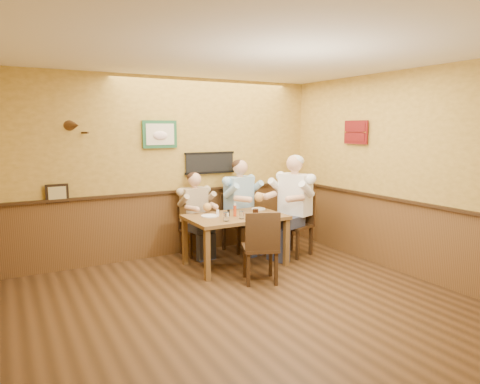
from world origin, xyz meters
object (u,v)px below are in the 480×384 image
at_px(diner_blue_polo, 239,210).
at_px(diner_white_elder, 295,211).
at_px(chair_right_end, 295,224).
at_px(water_glass_left, 226,217).
at_px(hot_sauce_bottle, 235,210).
at_px(chair_back_right, 239,222).
at_px(water_glass_mid, 242,215).
at_px(dining_table, 235,222).
at_px(chair_back_left, 194,229).
at_px(diner_tan_shirt, 194,218).
at_px(chair_near_side, 260,246).
at_px(salt_shaker, 218,213).
at_px(pepper_shaker, 229,213).
at_px(cola_tumbler, 256,213).

xyz_separation_m(diner_blue_polo, diner_white_elder, (0.64, -0.66, 0.04)).
distance_m(chair_right_end, diner_white_elder, 0.22).
relative_size(water_glass_left, hot_sauce_bottle, 0.68).
xyz_separation_m(chair_back_right, water_glass_mid, (-0.45, -0.90, 0.33)).
distance_m(water_glass_left, water_glass_mid, 0.27).
distance_m(dining_table, diner_white_elder, 1.07).
height_order(chair_right_end, water_glass_left, chair_right_end).
xyz_separation_m(chair_back_left, water_glass_mid, (0.29, -1.03, 0.39)).
bearing_deg(water_glass_left, diner_tan_shirt, 91.16).
relative_size(chair_back_right, chair_near_side, 0.98).
xyz_separation_m(chair_back_left, chair_back_right, (0.74, -0.14, 0.06)).
bearing_deg(water_glass_left, diner_blue_polo, 52.18).
bearing_deg(diner_white_elder, dining_table, -109.64).
bearing_deg(diner_tan_shirt, water_glass_mid, -80.85).
height_order(chair_back_left, diner_tan_shirt, diner_tan_shirt).
height_order(chair_back_left, diner_white_elder, diner_white_elder).
bearing_deg(diner_blue_polo, dining_table, -136.92).
bearing_deg(diner_tan_shirt, dining_table, -74.62).
xyz_separation_m(diner_tan_shirt, water_glass_mid, (0.29, -1.03, 0.21)).
distance_m(chair_back_left, diner_white_elder, 1.62).
relative_size(dining_table, hot_sauce_bottle, 7.85).
bearing_deg(salt_shaker, diner_white_elder, -3.43).
bearing_deg(water_glass_left, pepper_shaker, 57.00).
bearing_deg(cola_tumbler, chair_back_left, 119.04).
bearing_deg(salt_shaker, chair_near_side, -75.77).
relative_size(chair_back_left, chair_right_end, 0.83).
bearing_deg(water_glass_left, chair_near_side, -62.57).
xyz_separation_m(water_glass_left, water_glass_mid, (0.26, 0.03, -0.01)).
height_order(dining_table, chair_right_end, chair_right_end).
distance_m(water_glass_mid, hot_sauce_bottle, 0.21).
height_order(water_glass_mid, pepper_shaker, water_glass_mid).
relative_size(cola_tumbler, hot_sauce_bottle, 0.61).
height_order(chair_right_end, pepper_shaker, chair_right_end).
height_order(diner_tan_shirt, salt_shaker, diner_tan_shirt).
relative_size(chair_back_left, diner_white_elder, 0.58).
height_order(dining_table, water_glass_mid, water_glass_mid).
bearing_deg(diner_blue_polo, water_glass_left, -141.65).
distance_m(diner_blue_polo, diner_white_elder, 0.92).
bearing_deg(chair_back_left, pepper_shaker, -80.32).
bearing_deg(diner_tan_shirt, water_glass_left, -95.15).
relative_size(chair_back_right, diner_blue_polo, 0.70).
xyz_separation_m(dining_table, chair_back_left, (-0.31, 0.79, -0.24)).
bearing_deg(dining_table, chair_back_left, 111.69).
bearing_deg(pepper_shaker, salt_shaker, 165.78).
xyz_separation_m(chair_back_right, chair_near_side, (-0.47, -1.41, 0.01)).
height_order(chair_back_left, hot_sauce_bottle, hot_sauce_bottle).
bearing_deg(cola_tumbler, dining_table, 140.46).
bearing_deg(hot_sauce_bottle, chair_near_side, -91.10).
height_order(diner_blue_polo, water_glass_mid, diner_blue_polo).
height_order(diner_tan_shirt, diner_blue_polo, diner_blue_polo).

